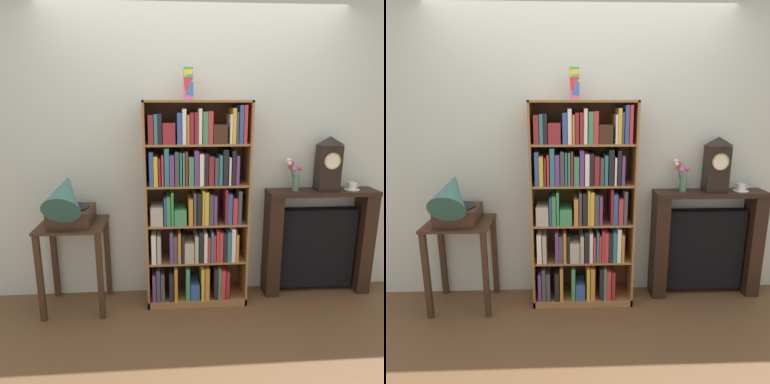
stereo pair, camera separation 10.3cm
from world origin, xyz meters
TOP-DOWN VIEW (x-y plane):
  - ground_plane at (0.00, 0.00)m, footprint 7.42×6.40m
  - wall_back at (0.05, 0.30)m, footprint 4.42×0.08m
  - bookshelf at (-0.00, 0.08)m, footprint 0.86×0.34m
  - cup_stack at (-0.07, 0.12)m, footprint 0.08×0.08m
  - side_table_left at (-1.03, 0.03)m, footprint 0.53×0.45m
  - gramophone at (-1.03, -0.06)m, footprint 0.33×0.54m
  - fireplace_mantel at (1.12, 0.16)m, footprint 0.98×0.23m
  - mantel_clock at (1.15, 0.14)m, footprint 0.19×0.15m
  - flower_vase at (0.85, 0.15)m, footprint 0.14×0.13m
  - teacup_with_saucer at (1.39, 0.14)m, footprint 0.13×0.13m

SIDE VIEW (x-z plane):
  - ground_plane at x=0.00m, z-range -0.02..0.00m
  - fireplace_mantel at x=1.12m, z-range -0.01..0.97m
  - side_table_left at x=-1.03m, z-range 0.17..0.93m
  - bookshelf at x=0.00m, z-range -0.02..1.72m
  - gramophone at x=-1.03m, z-range 0.72..1.23m
  - teacup_with_saucer at x=1.39m, z-range 0.97..1.04m
  - flower_vase at x=0.85m, z-range 0.99..1.27m
  - mantel_clock at x=1.15m, z-range 0.98..1.45m
  - wall_back at x=0.05m, z-range 0.00..2.60m
  - cup_stack at x=-0.07m, z-range 1.74..1.99m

